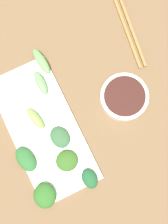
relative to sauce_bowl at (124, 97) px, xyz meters
name	(u,v)px	position (x,y,z in m)	size (l,w,h in m)	color
tabletop	(70,114)	(0.16, -0.03, -0.03)	(2.10, 2.10, 0.02)	brown
sauce_bowl	(124,97)	(0.00, 0.00, 0.00)	(0.14, 0.14, 0.04)	silver
serving_plate	(44,129)	(0.24, -0.02, -0.01)	(0.18, 0.39, 0.01)	white
broccoli_stalk_0	(35,119)	(0.25, -0.05, 0.01)	(0.03, 0.07, 0.03)	#78A74A
broccoli_leafy_1	(90,178)	(0.19, 0.16, 0.00)	(0.04, 0.05, 0.02)	#1A4C27
broccoli_stalk_2	(41,61)	(0.17, -0.20, 0.00)	(0.03, 0.09, 0.02)	#5DA34F
broccoli_leafy_3	(67,161)	(0.22, 0.09, 0.00)	(0.06, 0.06, 0.02)	#2D561C
broccoli_leafy_4	(45,195)	(0.31, 0.15, 0.01)	(0.06, 0.07, 0.03)	#275A20
broccoli_leafy_5	(26,159)	(0.32, 0.04, 0.00)	(0.05, 0.08, 0.02)	#265C2A
broccoli_leafy_6	(60,137)	(0.21, 0.02, 0.00)	(0.05, 0.06, 0.02)	#2E5733
broccoli_stalk_7	(41,83)	(0.20, -0.14, 0.00)	(0.03, 0.07, 0.02)	#62A15B
chopsticks	(130,33)	(-0.11, -0.17, -0.02)	(0.06, 0.23, 0.01)	olive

